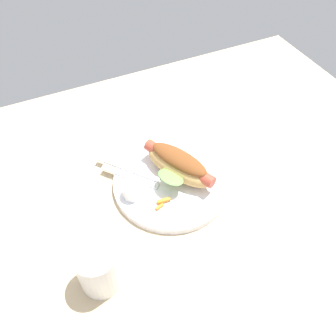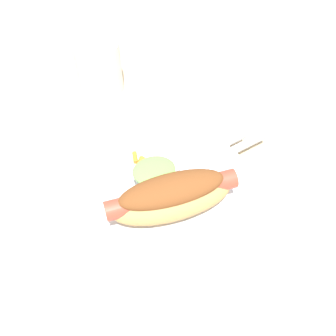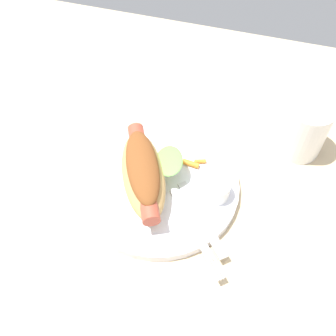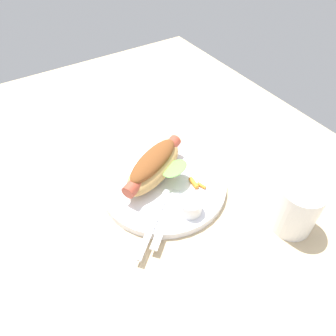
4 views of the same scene
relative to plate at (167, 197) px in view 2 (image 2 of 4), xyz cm
name	(u,v)px [view 2 (image 2 of 4)]	position (x,y,z in cm)	size (l,w,h in cm)	color
ground_plane	(159,216)	(-2.19, 0.78, -1.70)	(120.00, 90.00, 1.80)	tan
plate	(167,197)	(0.00, 0.00, 0.00)	(26.08, 26.08, 1.60)	white
hot_dog	(172,194)	(-1.96, -0.94, 4.06)	(13.29, 17.98, 6.24)	tan
sauce_ramekin	(175,138)	(9.31, 0.25, 2.28)	(4.26, 4.26, 2.95)	white
fork	(219,157)	(7.63, -6.76, 1.00)	(11.34, 13.19, 0.40)	silver
knife	(206,153)	(8.20, -4.64, 0.98)	(14.16, 1.40, 0.36)	silver
carrot_garnish	(138,163)	(4.50, 5.01, 1.24)	(3.84, 2.22, 0.94)	orange
drinking_cup	(99,67)	(21.08, 14.92, 4.16)	(7.59, 7.59, 9.92)	white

